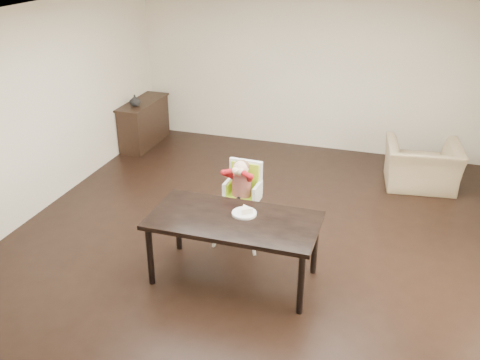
% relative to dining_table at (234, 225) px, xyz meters
% --- Properties ---
extents(ground, '(7.00, 7.00, 0.00)m').
position_rel_dining_table_xyz_m(ground, '(-0.02, 0.69, -0.67)').
color(ground, black).
rests_on(ground, ground).
extents(room_walls, '(6.02, 7.02, 2.71)m').
position_rel_dining_table_xyz_m(room_walls, '(-0.02, 0.69, 1.18)').
color(room_walls, beige).
rests_on(room_walls, ground).
extents(dining_table, '(1.80, 0.90, 0.75)m').
position_rel_dining_table_xyz_m(dining_table, '(0.00, 0.00, 0.00)').
color(dining_table, black).
rests_on(dining_table, ground).
extents(high_chair, '(0.47, 0.47, 1.08)m').
position_rel_dining_table_xyz_m(high_chair, '(-0.16, 0.80, 0.09)').
color(high_chair, white).
rests_on(high_chair, ground).
extents(plate, '(0.32, 0.32, 0.08)m').
position_rel_dining_table_xyz_m(plate, '(0.08, 0.13, 0.11)').
color(plate, white).
rests_on(plate, dining_table).
extents(armchair, '(1.13, 0.81, 0.92)m').
position_rel_dining_table_xyz_m(armchair, '(1.93, 3.05, -0.21)').
color(armchair, tan).
rests_on(armchair, ground).
extents(sideboard, '(0.44, 1.26, 0.79)m').
position_rel_dining_table_xyz_m(sideboard, '(-2.80, 3.39, -0.27)').
color(sideboard, black).
rests_on(sideboard, ground).
extents(vase, '(0.20, 0.20, 0.18)m').
position_rel_dining_table_xyz_m(vase, '(-2.80, 3.13, 0.21)').
color(vase, '#99999E').
rests_on(vase, sideboard).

